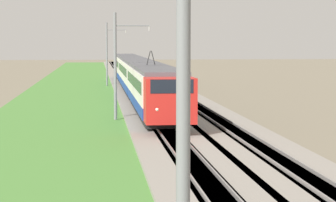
{
  "coord_description": "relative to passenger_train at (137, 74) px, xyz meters",
  "views": [
    {
      "loc": [
        -4.68,
        4.12,
        5.58
      ],
      "look_at": [
        32.9,
        0.0,
        2.15
      ],
      "focal_mm": 70.0,
      "sensor_mm": 36.0,
      "label": 1
    }
  ],
  "objects": [
    {
      "name": "ballast_main",
      "position": [
        -12.22,
        0.0,
        -2.13
      ],
      "size": [
        240.0,
        4.4,
        0.3
      ],
      "color": "gray",
      "rests_on": "ground"
    },
    {
      "name": "ballast_adjacent",
      "position": [
        -12.22,
        -4.0,
        -2.13
      ],
      "size": [
        240.0,
        4.4,
        0.3
      ],
      "color": "gray",
      "rests_on": "ground"
    },
    {
      "name": "track_main",
      "position": [
        -12.22,
        0.0,
        -2.12
      ],
      "size": [
        240.0,
        1.57,
        0.45
      ],
      "color": "#4C4238",
      "rests_on": "ground"
    },
    {
      "name": "track_adjacent",
      "position": [
        -12.22,
        -4.0,
        -2.12
      ],
      "size": [
        240.0,
        1.57,
        0.45
      ],
      "color": "#4C4238",
      "rests_on": "ground"
    },
    {
      "name": "grass_verge",
      "position": [
        -12.22,
        5.46,
        -2.22
      ],
      "size": [
        240.0,
        13.16,
        0.12
      ],
      "color": "#4C8438",
      "rests_on": "ground"
    },
    {
      "name": "passenger_train",
      "position": [
        0.0,
        0.0,
        0.0
      ],
      "size": [
        62.17,
        3.0,
        4.9
      ],
      "rotation": [
        0.0,
        0.0,
        3.14
      ],
      "color": "red",
      "rests_on": "ground"
    },
    {
      "name": "catenary_mast_near",
      "position": [
        -57.03,
        2.75,
        2.06
      ],
      "size": [
        0.22,
        2.56,
        8.41
      ],
      "color": "slate",
      "rests_on": "ground"
    },
    {
      "name": "catenary_mast_mid",
      "position": [
        -21.03,
        2.74,
        1.66
      ],
      "size": [
        0.22,
        2.56,
        7.61
      ],
      "color": "slate",
      "rests_on": "ground"
    },
    {
      "name": "catenary_mast_far",
      "position": [
        14.97,
        2.74,
        1.83
      ],
      "size": [
        0.22,
        2.56,
        7.95
      ],
      "color": "slate",
      "rests_on": "ground"
    }
  ]
}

